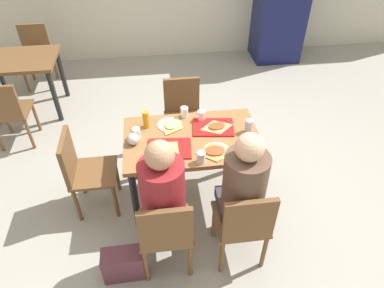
# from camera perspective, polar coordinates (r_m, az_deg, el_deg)

# --- Properties ---
(ground_plane) EXTENTS (10.00, 10.00, 0.02)m
(ground_plane) POSITION_cam_1_polar(r_m,az_deg,el_deg) (3.51, 0.00, -8.37)
(ground_plane) COLOR #9E998E
(main_table) EXTENTS (1.18, 0.74, 0.73)m
(main_table) POSITION_cam_1_polar(r_m,az_deg,el_deg) (3.06, 0.00, -0.40)
(main_table) COLOR olive
(main_table) RESTS_ON ground_plane
(chair_near_left) EXTENTS (0.40, 0.40, 0.83)m
(chair_near_left) POSITION_cam_1_polar(r_m,az_deg,el_deg) (2.64, -4.32, -14.07)
(chair_near_left) COLOR brown
(chair_near_left) RESTS_ON ground_plane
(chair_near_right) EXTENTS (0.40, 0.40, 0.83)m
(chair_near_right) POSITION_cam_1_polar(r_m,az_deg,el_deg) (2.70, 8.51, -12.64)
(chair_near_right) COLOR brown
(chair_near_right) RESTS_ON ground_plane
(chair_far_side) EXTENTS (0.40, 0.40, 0.83)m
(chair_far_side) POSITION_cam_1_polar(r_m,az_deg,el_deg) (3.75, -1.52, 5.35)
(chair_far_side) COLOR brown
(chair_far_side) RESTS_ON ground_plane
(chair_left_end) EXTENTS (0.40, 0.40, 0.83)m
(chair_left_end) POSITION_cam_1_polar(r_m,az_deg,el_deg) (3.21, -17.50, -3.84)
(chair_left_end) COLOR brown
(chair_left_end) RESTS_ON ground_plane
(person_in_red) EXTENTS (0.32, 0.42, 1.24)m
(person_in_red) POSITION_cam_1_polar(r_m,az_deg,el_deg) (2.53, -4.82, -8.25)
(person_in_red) COLOR #383842
(person_in_red) RESTS_ON ground_plane
(person_in_brown_jacket) EXTENTS (0.32, 0.42, 1.24)m
(person_in_brown_jacket) POSITION_cam_1_polar(r_m,az_deg,el_deg) (2.60, 8.28, -6.93)
(person_in_brown_jacket) COLOR #383842
(person_in_brown_jacket) RESTS_ON ground_plane
(tray_red_near) EXTENTS (0.38, 0.29, 0.02)m
(tray_red_near) POSITION_cam_1_polar(r_m,az_deg,el_deg) (2.88, -3.73, -0.77)
(tray_red_near) COLOR red
(tray_red_near) RESTS_ON main_table
(tray_red_far) EXTENTS (0.39, 0.31, 0.02)m
(tray_red_far) POSITION_cam_1_polar(r_m,az_deg,el_deg) (3.10, 3.50, 2.78)
(tray_red_far) COLOR red
(tray_red_far) RESTS_ON main_table
(paper_plate_center) EXTENTS (0.22, 0.22, 0.01)m
(paper_plate_center) POSITION_cam_1_polar(r_m,az_deg,el_deg) (3.14, -3.68, 3.19)
(paper_plate_center) COLOR white
(paper_plate_center) RESTS_ON main_table
(paper_plate_near_edge) EXTENTS (0.22, 0.22, 0.01)m
(paper_plate_near_edge) POSITION_cam_1_polar(r_m,az_deg,el_deg) (2.86, 4.04, -1.14)
(paper_plate_near_edge) COLOR white
(paper_plate_near_edge) RESTS_ON main_table
(pizza_slice_a) EXTENTS (0.25, 0.25, 0.02)m
(pizza_slice_a) POSITION_cam_1_polar(r_m,az_deg,el_deg) (2.86, -4.03, -0.67)
(pizza_slice_a) COLOR #C68C47
(pizza_slice_a) RESTS_ON tray_red_near
(pizza_slice_b) EXTENTS (0.23, 0.17, 0.02)m
(pizza_slice_b) POSITION_cam_1_polar(r_m,az_deg,el_deg) (3.09, 4.09, 2.92)
(pizza_slice_b) COLOR #DBAD60
(pizza_slice_b) RESTS_ON tray_red_far
(pizza_slice_c) EXTENTS (0.23, 0.26, 0.02)m
(pizza_slice_c) POSITION_cam_1_polar(r_m,az_deg,el_deg) (3.12, -3.33, 3.18)
(pizza_slice_c) COLOR #DBAD60
(pizza_slice_c) RESTS_ON paper_plate_center
(pizza_slice_d) EXTENTS (0.23, 0.18, 0.02)m
(pizza_slice_d) POSITION_cam_1_polar(r_m,az_deg,el_deg) (2.84, 3.78, -1.14)
(pizza_slice_d) COLOR #C68C47
(pizza_slice_d) RESTS_ON paper_plate_near_edge
(plastic_cup_a) EXTENTS (0.07, 0.07, 0.10)m
(plastic_cup_a) POSITION_cam_1_polar(r_m,az_deg,el_deg) (3.21, -1.26, 5.24)
(plastic_cup_a) COLOR white
(plastic_cup_a) RESTS_ON main_table
(plastic_cup_b) EXTENTS (0.07, 0.07, 0.10)m
(plastic_cup_b) POSITION_cam_1_polar(r_m,az_deg,el_deg) (2.73, 1.48, -2.21)
(plastic_cup_b) COLOR white
(plastic_cup_b) RESTS_ON main_table
(plastic_cup_c) EXTENTS (0.07, 0.07, 0.10)m
(plastic_cup_c) POSITION_cam_1_polar(r_m,az_deg,el_deg) (3.00, -9.10, 1.73)
(plastic_cup_c) COLOR white
(plastic_cup_c) RESTS_ON main_table
(plastic_cup_d) EXTENTS (0.07, 0.07, 0.10)m
(plastic_cup_d) POSITION_cam_1_polar(r_m,az_deg,el_deg) (3.17, 1.54, 4.68)
(plastic_cup_d) COLOR white
(plastic_cup_d) RESTS_ON main_table
(soda_can) EXTENTS (0.07, 0.07, 0.12)m
(soda_can) POSITION_cam_1_polar(r_m,az_deg,el_deg) (3.06, 9.27, 2.93)
(soda_can) COLOR #B7BCC6
(soda_can) RESTS_ON main_table
(condiment_bottle) EXTENTS (0.06, 0.06, 0.16)m
(condiment_bottle) POSITION_cam_1_polar(r_m,az_deg,el_deg) (3.09, -7.55, 4.00)
(condiment_bottle) COLOR orange
(condiment_bottle) RESTS_ON main_table
(foil_bundle) EXTENTS (0.10, 0.10, 0.10)m
(foil_bundle) POSITION_cam_1_polar(r_m,az_deg,el_deg) (2.94, -9.65, 0.78)
(foil_bundle) COLOR silver
(foil_bundle) RESTS_ON main_table
(handbag) EXTENTS (0.32, 0.16, 0.28)m
(handbag) POSITION_cam_1_polar(r_m,az_deg,el_deg) (2.93, -11.16, -18.75)
(handbag) COLOR #592D38
(handbag) RESTS_ON ground_plane
(background_table) EXTENTS (0.90, 0.70, 0.73)m
(background_table) POSITION_cam_1_polar(r_m,az_deg,el_deg) (4.80, -26.33, 11.15)
(background_table) COLOR brown
(background_table) RESTS_ON ground_plane
(background_chair_near) EXTENTS (0.40, 0.40, 0.83)m
(background_chair_near) POSITION_cam_1_polar(r_m,az_deg,el_deg) (4.26, -28.03, 4.92)
(background_chair_near) COLOR brown
(background_chair_near) RESTS_ON ground_plane
(background_chair_far) EXTENTS (0.40, 0.40, 0.83)m
(background_chair_far) POSITION_cam_1_polar(r_m,az_deg,el_deg) (5.49, -24.22, 13.73)
(background_chair_far) COLOR brown
(background_chair_far) RESTS_ON ground_plane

